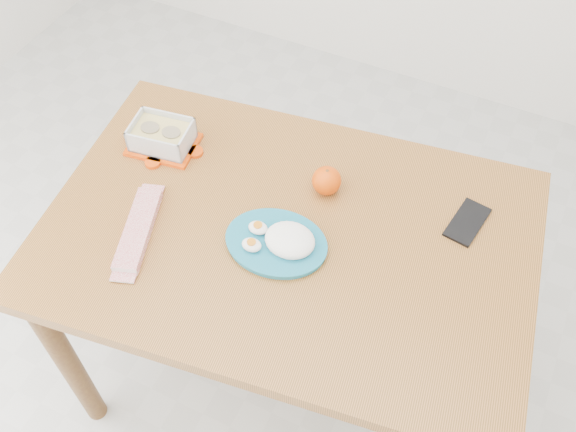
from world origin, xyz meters
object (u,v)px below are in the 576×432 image
at_px(food_container, 162,136).
at_px(orange_fruit, 327,181).
at_px(smartphone, 467,222).
at_px(rice_plate, 280,241).
at_px(dining_table, 288,256).

xyz_separation_m(food_container, orange_fruit, (0.45, 0.04, 0.00)).
distance_m(orange_fruit, smartphone, 0.36).
bearing_deg(smartphone, orange_fruit, -162.62).
distance_m(rice_plate, smartphone, 0.46).
relative_size(dining_table, food_container, 6.59).
height_order(dining_table, food_container, food_container).
bearing_deg(smartphone, food_container, -164.19).
height_order(dining_table, rice_plate, rice_plate).
xyz_separation_m(orange_fruit, rice_plate, (-0.03, -0.21, -0.02)).
distance_m(dining_table, food_container, 0.46).
bearing_deg(smartphone, rice_plate, -136.84).
xyz_separation_m(dining_table, food_container, (-0.42, 0.11, 0.14)).
distance_m(food_container, orange_fruit, 0.46).
xyz_separation_m(dining_table, rice_plate, (0.00, -0.05, 0.12)).
bearing_deg(dining_table, orange_fruit, 71.86).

